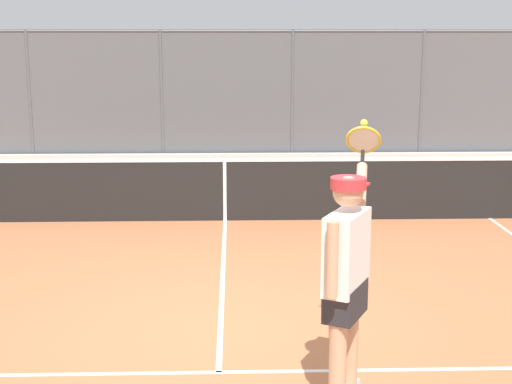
{
  "coord_description": "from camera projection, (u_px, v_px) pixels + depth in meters",
  "views": [
    {
      "loc": [
        -0.14,
        6.56,
        2.75
      ],
      "look_at": [
        -0.38,
        -1.43,
        1.05
      ],
      "focal_mm": 51.33,
      "sensor_mm": 36.0,
      "label": 1
    }
  ],
  "objects": [
    {
      "name": "tennis_player",
      "position": [
        346.0,
        271.0,
        5.42
      ],
      "size": [
        0.63,
        1.4,
        2.06
      ],
      "rotation": [
        0.0,
        0.0,
        -2.05
      ],
      "color": "silver",
      "rests_on": "ground"
    },
    {
      "name": "tennis_net",
      "position": [
        225.0,
        189.0,
        11.07
      ],
      "size": [
        10.58,
        0.09,
        1.07
      ],
      "color": "#2D2D2D",
      "rests_on": "ground"
    },
    {
      "name": "ground_plane",
      "position": [
        220.0,
        331.0,
        6.98
      ],
      "size": [
        60.0,
        60.0,
        0.0
      ],
      "primitive_type": "plane",
      "color": "#B76B42"
    },
    {
      "name": "fence_backdrop",
      "position": [
        227.0,
        98.0,
        17.13
      ],
      "size": [
        17.73,
        1.37,
        2.91
      ],
      "color": "#565B60",
      "rests_on": "ground"
    }
  ]
}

